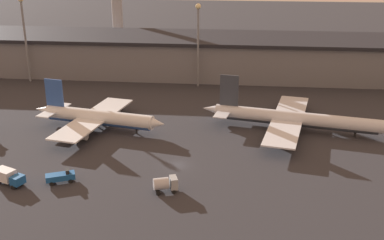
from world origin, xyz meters
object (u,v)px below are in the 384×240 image
Objects in this scene: airplane_2 at (293,119)px; service_vehicle_0 at (8,176)px; service_vehicle_1 at (61,177)px; airplane_1 at (97,117)px; service_vehicle_3 at (165,184)px.

airplane_2 is 69.17m from service_vehicle_0.
service_vehicle_0 is (-59.45, -35.32, -1.44)m from airplane_2.
airplane_2 is 7.91× the size of service_vehicle_1.
service_vehicle_0 is at bearing -95.29° from airplane_1.
airplane_1 reaches higher than service_vehicle_1.
service_vehicle_3 is at bearing 24.18° from service_vehicle_0.
service_vehicle_1 is (0.97, -29.33, -1.92)m from airplane_1.
airplane_1 reaches higher than service_vehicle_3.
airplane_2 is 6.83× the size of service_vehicle_0.
service_vehicle_3 is at bearing -42.77° from airplane_1.
service_vehicle_3 is (21.61, -1.68, 0.47)m from service_vehicle_1.
airplane_2 reaches higher than service_vehicle_1.
service_vehicle_3 is at bearing -28.16° from service_vehicle_1.
service_vehicle_3 reaches higher than service_vehicle_0.
airplane_2 is at bearing 10.55° from service_vehicle_1.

